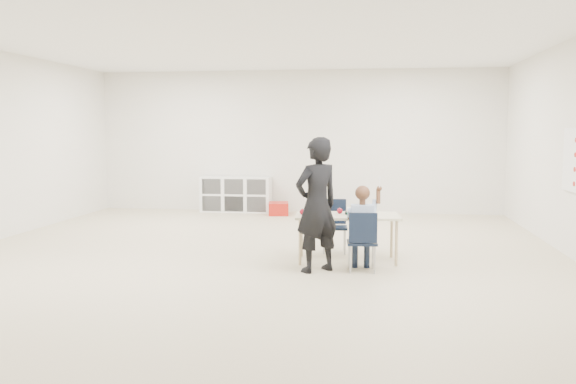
# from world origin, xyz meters

# --- Properties ---
(room) EXTENTS (9.00, 9.02, 2.80)m
(room) POSITION_xyz_m (0.00, 0.00, 1.40)
(room) COLOR beige
(room) RESTS_ON ground
(table) EXTENTS (1.32, 0.73, 0.58)m
(table) POSITION_xyz_m (1.19, -0.04, 0.30)
(table) COLOR beige
(table) RESTS_ON ground
(chair_near) EXTENTS (0.36, 0.34, 0.70)m
(chair_near) POSITION_xyz_m (1.38, -0.56, 0.35)
(chair_near) COLOR black
(chair_near) RESTS_ON ground
(chair_far) EXTENTS (0.36, 0.34, 0.70)m
(chair_far) POSITION_xyz_m (1.00, 0.48, 0.35)
(chair_far) COLOR black
(chair_far) RESTS_ON ground
(child) EXTENTS (0.50, 0.50, 1.10)m
(child) POSITION_xyz_m (1.38, -0.56, 0.55)
(child) COLOR #ADC0EA
(child) RESTS_ON chair_near
(lunch_tray_near) EXTENTS (0.23, 0.18, 0.03)m
(lunch_tray_near) POSITION_xyz_m (1.27, 0.03, 0.60)
(lunch_tray_near) COLOR black
(lunch_tray_near) RESTS_ON table
(lunch_tray_far) EXTENTS (0.23, 0.18, 0.03)m
(lunch_tray_far) POSITION_xyz_m (0.82, 0.04, 0.60)
(lunch_tray_far) COLOR black
(lunch_tray_far) RESTS_ON table
(milk_carton) EXTENTS (0.08, 0.08, 0.10)m
(milk_carton) POSITION_xyz_m (1.23, -0.14, 0.63)
(milk_carton) COLOR white
(milk_carton) RESTS_ON table
(bread_roll) EXTENTS (0.09, 0.09, 0.07)m
(bread_roll) POSITION_xyz_m (1.46, -0.09, 0.62)
(bread_roll) COLOR #B18048
(bread_roll) RESTS_ON table
(apple_near) EXTENTS (0.07, 0.07, 0.07)m
(apple_near) POSITION_xyz_m (1.09, 0.02, 0.62)
(apple_near) COLOR maroon
(apple_near) RESTS_ON table
(apple_far) EXTENTS (0.07, 0.07, 0.07)m
(apple_far) POSITION_xyz_m (0.64, -0.12, 0.62)
(apple_far) COLOR maroon
(apple_far) RESTS_ON table
(cubby_shelf) EXTENTS (1.40, 0.40, 0.70)m
(cubby_shelf) POSITION_xyz_m (-1.20, 4.28, 0.35)
(cubby_shelf) COLOR white
(cubby_shelf) RESTS_ON ground
(rules_poster) EXTENTS (0.02, 0.60, 0.80)m
(rules_poster) POSITION_xyz_m (3.98, 0.60, 1.25)
(rules_poster) COLOR white
(rules_poster) RESTS_ON room
(adult) EXTENTS (0.67, 0.65, 1.55)m
(adult) POSITION_xyz_m (0.87, -0.65, 0.77)
(adult) COLOR black
(adult) RESTS_ON ground
(bin_red) EXTENTS (0.45, 0.54, 0.24)m
(bin_red) POSITION_xyz_m (-0.30, 3.98, 0.12)
(bin_red) COLOR #B61B12
(bin_red) RESTS_ON ground
(bin_yellow) EXTENTS (0.38, 0.46, 0.21)m
(bin_yellow) POSITION_xyz_m (0.58, 3.93, 0.10)
(bin_yellow) COLOR yellow
(bin_yellow) RESTS_ON ground
(bin_blue) EXTENTS (0.33, 0.41, 0.19)m
(bin_blue) POSITION_xyz_m (0.77, 3.98, 0.10)
(bin_blue) COLOR #1634A6
(bin_blue) RESTS_ON ground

